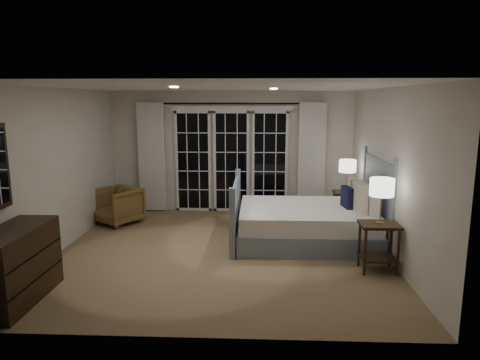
{
  "coord_description": "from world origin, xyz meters",
  "views": [
    {
      "loc": [
        0.56,
        -6.34,
        2.31
      ],
      "look_at": [
        0.27,
        0.4,
        1.05
      ],
      "focal_mm": 32.0,
      "sensor_mm": 36.0,
      "label": 1
    }
  ],
  "objects_px": {
    "nightstand_left": "(379,240)",
    "lamp_left": "(382,188)",
    "nightstand_right": "(346,203)",
    "armchair": "(118,206)",
    "dresser": "(15,266)",
    "lamp_right": "(348,166)",
    "bed": "(309,221)"
  },
  "relations": [
    {
      "from": "nightstand_left",
      "to": "nightstand_right",
      "type": "xyz_separation_m",
      "value": [
        0.02,
        2.32,
        -0.04
      ]
    },
    {
      "from": "lamp_right",
      "to": "dresser",
      "type": "bearing_deg",
      "value": -142.51
    },
    {
      "from": "lamp_right",
      "to": "bed",
      "type": "bearing_deg",
      "value": -126.23
    },
    {
      "from": "lamp_right",
      "to": "lamp_left",
      "type": "bearing_deg",
      "value": -90.5
    },
    {
      "from": "bed",
      "to": "nightstand_right",
      "type": "bearing_deg",
      "value": 53.77
    },
    {
      "from": "nightstand_right",
      "to": "lamp_left",
      "type": "bearing_deg",
      "value": -90.5
    },
    {
      "from": "nightstand_left",
      "to": "nightstand_right",
      "type": "height_order",
      "value": "nightstand_left"
    },
    {
      "from": "dresser",
      "to": "armchair",
      "type": "bearing_deg",
      "value": 87.69
    },
    {
      "from": "nightstand_left",
      "to": "nightstand_right",
      "type": "distance_m",
      "value": 2.33
    },
    {
      "from": "lamp_left",
      "to": "dresser",
      "type": "bearing_deg",
      "value": -166.13
    },
    {
      "from": "armchair",
      "to": "lamp_left",
      "type": "bearing_deg",
      "value": 7.26
    },
    {
      "from": "armchair",
      "to": "dresser",
      "type": "bearing_deg",
      "value": -58.83
    },
    {
      "from": "nightstand_right",
      "to": "lamp_left",
      "type": "relative_size",
      "value": 0.99
    },
    {
      "from": "armchair",
      "to": "dresser",
      "type": "distance_m",
      "value": 3.22
    },
    {
      "from": "nightstand_left",
      "to": "lamp_right",
      "type": "distance_m",
      "value": 2.42
    },
    {
      "from": "bed",
      "to": "dresser",
      "type": "distance_m",
      "value": 4.31
    },
    {
      "from": "armchair",
      "to": "nightstand_left",
      "type": "bearing_deg",
      "value": 7.26
    },
    {
      "from": "lamp_left",
      "to": "dresser",
      "type": "height_order",
      "value": "lamp_left"
    },
    {
      "from": "nightstand_left",
      "to": "dresser",
      "type": "relative_size",
      "value": 0.55
    },
    {
      "from": "bed",
      "to": "nightstand_left",
      "type": "height_order",
      "value": "bed"
    },
    {
      "from": "lamp_right",
      "to": "dresser",
      "type": "distance_m",
      "value": 5.66
    },
    {
      "from": "nightstand_right",
      "to": "lamp_right",
      "type": "distance_m",
      "value": 0.7
    },
    {
      "from": "lamp_left",
      "to": "lamp_right",
      "type": "relative_size",
      "value": 1.02
    },
    {
      "from": "lamp_right",
      "to": "armchair",
      "type": "height_order",
      "value": "lamp_right"
    },
    {
      "from": "armchair",
      "to": "dresser",
      "type": "relative_size",
      "value": 0.62
    },
    {
      "from": "nightstand_right",
      "to": "armchair",
      "type": "relative_size",
      "value": 0.81
    },
    {
      "from": "bed",
      "to": "armchair",
      "type": "distance_m",
      "value": 3.63
    },
    {
      "from": "armchair",
      "to": "bed",
      "type": "bearing_deg",
      "value": 18.89
    },
    {
      "from": "nightstand_right",
      "to": "lamp_left",
      "type": "distance_m",
      "value": 2.45
    },
    {
      "from": "nightstand_left",
      "to": "lamp_left",
      "type": "bearing_deg",
      "value": 0.0
    },
    {
      "from": "nightstand_right",
      "to": "lamp_left",
      "type": "height_order",
      "value": "lamp_left"
    },
    {
      "from": "nightstand_left",
      "to": "nightstand_right",
      "type": "relative_size",
      "value": 1.1
    }
  ]
}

